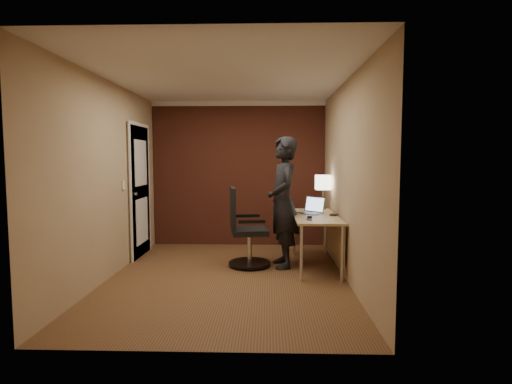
# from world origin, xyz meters

# --- Properties ---
(room) EXTENTS (4.00, 4.00, 4.00)m
(room) POSITION_xyz_m (-0.27, 1.54, 1.37)
(room) COLOR brown
(room) RESTS_ON ground
(desk) EXTENTS (0.60, 1.50, 0.73)m
(desk) POSITION_xyz_m (1.25, 0.54, 0.60)
(desk) COLOR tan
(desk) RESTS_ON ground
(desk_lamp) EXTENTS (0.22, 0.22, 0.54)m
(desk_lamp) POSITION_xyz_m (1.36, 1.09, 1.15)
(desk_lamp) COLOR silver
(desk_lamp) RESTS_ON desk
(laptop) EXTENTS (0.42, 0.41, 0.23)m
(laptop) POSITION_xyz_m (1.15, 0.73, 0.79)
(laptop) COLOR silver
(laptop) RESTS_ON desk
(mouse) EXTENTS (0.08, 0.11, 0.03)m
(mouse) POSITION_xyz_m (1.07, 0.27, 0.75)
(mouse) COLOR black
(mouse) RESTS_ON desk
(phone) EXTENTS (0.07, 0.12, 0.01)m
(phone) POSITION_xyz_m (1.05, 0.10, 0.73)
(phone) COLOR black
(phone) RESTS_ON desk
(wallet) EXTENTS (0.13, 0.14, 0.02)m
(wallet) POSITION_xyz_m (1.43, 0.50, 0.74)
(wallet) COLOR black
(wallet) RESTS_ON desk
(office_chair) EXTENTS (0.59, 0.65, 1.09)m
(office_chair) POSITION_xyz_m (0.19, 0.52, 0.48)
(office_chair) COLOR black
(office_chair) RESTS_ON ground
(person) EXTENTS (0.53, 0.72, 1.82)m
(person) POSITION_xyz_m (0.73, 0.53, 0.91)
(person) COLOR black
(person) RESTS_ON ground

